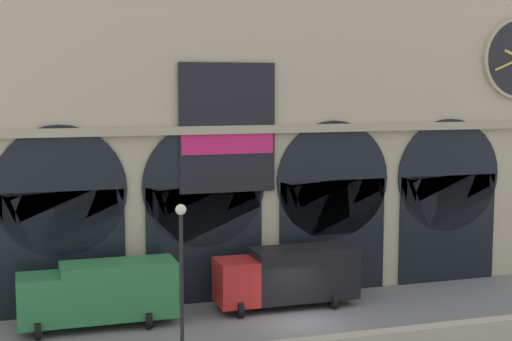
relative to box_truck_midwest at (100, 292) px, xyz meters
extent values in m
plane|color=slate|center=(9.51, -2.46, -1.70)|extent=(200.00, 200.00, 0.00)
cube|color=#BCAD8C|center=(9.51, 5.21, 6.95)|extent=(38.50, 5.33, 17.31)
cube|color=black|center=(-1.60, 2.49, 1.48)|extent=(6.33, 0.20, 6.35)
cylinder|color=black|center=(-1.60, 2.49, 4.65)|extent=(6.66, 0.20, 6.66)
cube|color=black|center=(5.81, 2.49, 1.48)|extent=(6.33, 0.20, 6.35)
cylinder|color=black|center=(5.81, 2.49, 4.65)|extent=(6.66, 0.20, 6.66)
cube|color=black|center=(13.21, 2.49, 1.48)|extent=(6.33, 0.20, 6.35)
cylinder|color=black|center=(13.21, 2.49, 4.65)|extent=(6.66, 0.20, 6.66)
cube|color=black|center=(20.62, 2.49, 1.48)|extent=(6.33, 0.20, 6.35)
cylinder|color=black|center=(20.62, 2.49, 4.65)|extent=(6.66, 0.20, 6.66)
cube|color=gold|center=(24.26, 2.19, 11.18)|extent=(1.83, 0.04, 0.81)
cube|color=black|center=(7.06, 2.37, 7.68)|extent=(5.24, 0.12, 6.87)
cube|color=#DB1E66|center=(7.06, 2.29, 6.90)|extent=(5.03, 0.04, 1.22)
cube|color=tan|center=(9.51, 2.39, 7.59)|extent=(38.50, 0.50, 0.44)
cube|color=#2D7A42|center=(-2.86, 0.00, -0.13)|extent=(2.00, 2.30, 2.30)
cube|color=#2D7A42|center=(0.89, 0.00, 0.07)|extent=(5.50, 2.30, 2.70)
cylinder|color=black|center=(-2.96, -1.04, -1.28)|extent=(0.28, 0.84, 0.84)
cylinder|color=black|center=(-2.96, 1.03, -1.28)|extent=(0.28, 0.84, 0.84)
cylinder|color=black|center=(2.14, -1.04, -1.28)|extent=(0.28, 0.84, 0.84)
cylinder|color=black|center=(2.14, 1.03, -1.28)|extent=(0.28, 0.84, 0.84)
cube|color=red|center=(6.91, 0.30, -0.13)|extent=(2.00, 2.30, 2.30)
cube|color=black|center=(10.66, 0.30, 0.07)|extent=(5.50, 2.30, 2.70)
cylinder|color=black|center=(6.81, -0.73, -1.28)|extent=(0.28, 0.84, 0.84)
cylinder|color=black|center=(6.81, 1.34, -1.28)|extent=(0.28, 0.84, 0.84)
cylinder|color=black|center=(11.91, -0.73, -1.28)|extent=(0.28, 0.84, 0.84)
cylinder|color=black|center=(11.91, 1.34, -1.28)|extent=(0.28, 0.84, 0.84)
cylinder|color=black|center=(2.56, -6.81, 1.55)|extent=(0.16, 0.16, 6.50)
sphere|color=#F2EDCC|center=(2.56, -6.81, 4.98)|extent=(0.44, 0.44, 0.44)
camera|label=1|loc=(-3.49, -35.61, 9.83)|focal=52.31mm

